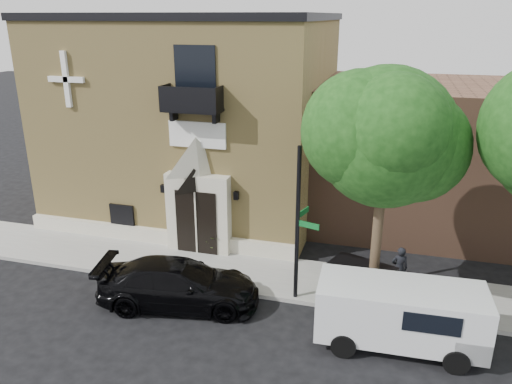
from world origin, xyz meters
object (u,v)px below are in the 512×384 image
fire_hydrant (404,296)px  pedestrian_near (399,268)px  cargo_van (406,314)px  dumpster (361,284)px  street_sign (298,224)px  black_sedan (179,284)px

fire_hydrant → pedestrian_near: bearing=100.0°
fire_hydrant → cargo_van: bearing=-89.8°
dumpster → fire_hydrant: bearing=24.4°
dumpster → street_sign: bearing=-153.5°
black_sedan → fire_hydrant: black_sedan is taller
pedestrian_near → black_sedan: bearing=10.3°
cargo_van → street_sign: 4.25m
street_sign → pedestrian_near: (3.32, 1.46, -1.87)m
black_sedan → street_sign: bearing=-81.1°
street_sign → cargo_van: bearing=-8.3°
cargo_van → dumpster: size_ratio=2.06×
cargo_van → street_sign: (-3.53, 1.61, 1.73)m
black_sedan → dumpster: bearing=-85.9°
street_sign → pedestrian_near: 4.08m
cargo_van → street_sign: size_ratio=0.92×
fire_hydrant → dumpster: 1.45m
pedestrian_near → street_sign: bearing=12.4°
black_sedan → fire_hydrant: (7.25, 1.64, -0.24)m
fire_hydrant → pedestrian_near: size_ratio=0.49×
fire_hydrant → dumpster: (-1.41, -0.09, 0.30)m
cargo_van → pedestrian_near: bearing=91.6°
black_sedan → cargo_van: bearing=-103.0°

